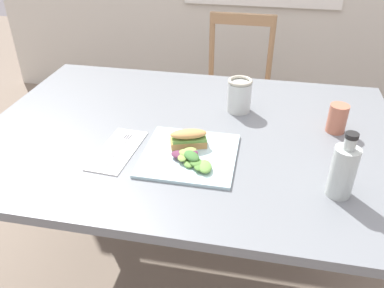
# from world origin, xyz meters

# --- Properties ---
(ground_plane) EXTENTS (7.61, 7.61, 0.00)m
(ground_plane) POSITION_xyz_m (0.00, 0.00, 0.00)
(ground_plane) COLOR #7A6B5B
(dining_table) EXTENTS (1.41, 0.99, 0.74)m
(dining_table) POSITION_xyz_m (-0.02, 0.01, 0.63)
(dining_table) COLOR slate
(dining_table) RESTS_ON ground
(chair_wooden_far) EXTENTS (0.40, 0.40, 0.87)m
(chair_wooden_far) POSITION_xyz_m (0.06, 0.96, 0.45)
(chair_wooden_far) COLOR tan
(chair_wooden_far) RESTS_ON ground
(plate_lunch) EXTENTS (0.28, 0.28, 0.01)m
(plate_lunch) POSITION_xyz_m (0.01, -0.14, 0.74)
(plate_lunch) COLOR silver
(plate_lunch) RESTS_ON dining_table
(sandwich_half_front) EXTENTS (0.12, 0.09, 0.06)m
(sandwich_half_front) POSITION_xyz_m (0.00, -0.10, 0.78)
(sandwich_half_front) COLOR tan
(sandwich_half_front) RESTS_ON plate_lunch
(salad_mixed_greens) EXTENTS (0.14, 0.12, 0.03)m
(salad_mixed_greens) POSITION_xyz_m (0.03, -0.18, 0.76)
(salad_mixed_greens) COLOR #6B9E47
(salad_mixed_greens) RESTS_ON plate_lunch
(napkin_folded) EXTENTS (0.13, 0.26, 0.00)m
(napkin_folded) POSITION_xyz_m (-0.22, -0.15, 0.74)
(napkin_folded) COLOR white
(napkin_folded) RESTS_ON dining_table
(fork_on_napkin) EXTENTS (0.04, 0.19, 0.00)m
(fork_on_napkin) POSITION_xyz_m (-0.21, -0.14, 0.75)
(fork_on_napkin) COLOR silver
(fork_on_napkin) RESTS_ON napkin_folded
(bottle_cold_brew) EXTENTS (0.07, 0.07, 0.19)m
(bottle_cold_brew) POSITION_xyz_m (0.44, -0.24, 0.81)
(bottle_cold_brew) COLOR black
(bottle_cold_brew) RESTS_ON dining_table
(mason_jar_iced_tea) EXTENTS (0.09, 0.09, 0.12)m
(mason_jar_iced_tea) POSITION_xyz_m (0.13, 0.20, 0.80)
(mason_jar_iced_tea) COLOR #C67528
(mason_jar_iced_tea) RESTS_ON dining_table
(cup_extra_side) EXTENTS (0.06, 0.06, 0.10)m
(cup_extra_side) POSITION_xyz_m (0.47, 0.11, 0.79)
(cup_extra_side) COLOR #B2664C
(cup_extra_side) RESTS_ON dining_table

